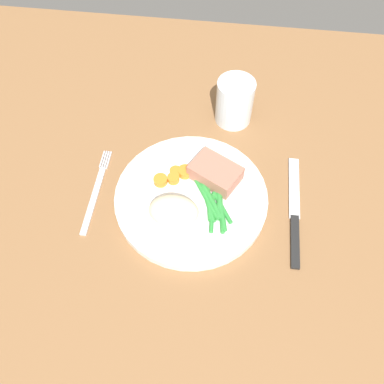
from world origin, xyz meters
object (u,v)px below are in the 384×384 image
at_px(dinner_plate, 192,198).
at_px(meat_portion, 215,173).
at_px(fork, 96,191).
at_px(knife, 294,212).
at_px(water_glass, 234,104).

height_order(dinner_plate, meat_portion, meat_portion).
bearing_deg(fork, knife, 4.23).
relative_size(meat_portion, water_glass, 0.91).
xyz_separation_m(dinner_plate, fork, (-0.16, -0.00, -0.01)).
distance_m(meat_portion, water_glass, 0.15).
relative_size(meat_portion, knife, 0.38).
distance_m(fork, water_glass, 0.29).
bearing_deg(knife, dinner_plate, -178.78).
relative_size(dinner_plate, water_glass, 2.89).
relative_size(meat_portion, fork, 0.47).
bearing_deg(dinner_plate, meat_portion, 49.40).
height_order(meat_portion, water_glass, water_glass).
bearing_deg(water_glass, knife, -59.73).
bearing_deg(dinner_plate, fork, -179.08).
bearing_deg(fork, dinner_plate, 5.20).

